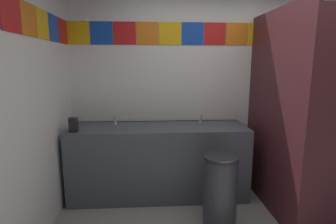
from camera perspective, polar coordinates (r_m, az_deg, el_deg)
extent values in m
cube|color=white|center=(3.54, 11.96, 6.74)|extent=(3.95, 0.08, 2.80)
cube|color=yellow|center=(3.50, -19.06, 16.02)|extent=(0.27, 0.01, 0.27)
cube|color=#1947B7|center=(3.43, -14.34, 16.37)|extent=(0.27, 0.01, 0.27)
cube|color=red|center=(3.40, -9.46, 16.62)|extent=(0.27, 0.01, 0.27)
cube|color=orange|center=(3.38, -4.49, 16.75)|extent=(0.27, 0.01, 0.27)
cube|color=yellow|center=(3.39, 0.49, 16.77)|extent=(0.27, 0.01, 0.27)
cube|color=#1947B7|center=(3.42, 5.42, 16.67)|extent=(0.27, 0.01, 0.27)
cube|color=red|center=(3.47, 10.21, 16.46)|extent=(0.27, 0.01, 0.27)
cube|color=orange|center=(3.55, 14.83, 16.16)|extent=(0.27, 0.01, 0.27)
cube|color=yellow|center=(3.64, 19.21, 15.77)|extent=(0.27, 0.01, 0.27)
cube|color=#1947B7|center=(3.76, 23.33, 15.33)|extent=(0.27, 0.01, 0.27)
cube|color=red|center=(3.89, 27.17, 14.85)|extent=(0.27, 0.01, 0.27)
cube|color=orange|center=(4.03, 30.73, 14.34)|extent=(0.27, 0.01, 0.27)
cube|color=red|center=(2.34, -31.23, 18.03)|extent=(0.01, 0.27, 0.27)
cube|color=orange|center=(2.60, -28.19, 17.42)|extent=(0.01, 0.27, 0.27)
cube|color=yellow|center=(2.86, -25.73, 16.88)|extent=(0.01, 0.27, 0.27)
cube|color=#1947B7|center=(3.13, -23.69, 16.41)|extent=(0.01, 0.27, 0.27)
cube|color=red|center=(3.40, -21.98, 16.00)|extent=(0.01, 0.27, 0.27)
cube|color=#4C515B|center=(3.28, -2.00, -10.60)|extent=(2.12, 0.62, 0.88)
cube|color=#4C515B|center=(3.44, -2.17, -2.63)|extent=(2.12, 0.03, 0.08)
cylinder|color=silver|center=(3.17, -11.69, -4.32)|extent=(0.34, 0.34, 0.10)
cylinder|color=silver|center=(3.19, 7.54, -4.08)|extent=(0.34, 0.34, 0.10)
cylinder|color=silver|center=(3.28, -11.40, -2.34)|extent=(0.04, 0.04, 0.05)
cylinder|color=silver|center=(3.22, -11.57, -1.33)|extent=(0.02, 0.06, 0.09)
cylinder|color=silver|center=(3.30, 7.12, -2.12)|extent=(0.04, 0.04, 0.05)
cylinder|color=silver|center=(3.24, 7.31, -1.11)|extent=(0.02, 0.06, 0.09)
cube|color=black|center=(3.07, -19.96, -2.62)|extent=(0.09, 0.07, 0.16)
cylinder|color=black|center=(3.04, -20.13, -3.91)|extent=(0.02, 0.02, 0.03)
cube|color=#471E23|center=(3.05, 21.88, -0.24)|extent=(0.04, 1.32, 2.18)
cylinder|color=silver|center=(2.49, 28.71, -0.55)|extent=(0.02, 0.02, 0.10)
cylinder|color=white|center=(3.79, 28.10, -12.80)|extent=(0.38, 0.38, 0.40)
torus|color=white|center=(3.71, 28.39, -9.74)|extent=(0.39, 0.39, 0.05)
cube|color=white|center=(3.83, 26.95, -6.54)|extent=(0.34, 0.17, 0.34)
cylinder|color=#333338|center=(2.80, 11.32, -16.86)|extent=(0.33, 0.33, 0.69)
cylinder|color=#262628|center=(2.65, 11.61, -9.83)|extent=(0.34, 0.34, 0.04)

